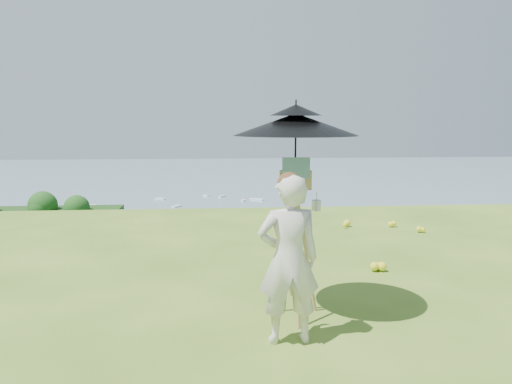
{
  "coord_description": "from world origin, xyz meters",
  "views": [
    {
      "loc": [
        -1.01,
        -4.86,
        2.12
      ],
      "look_at": [
        -0.4,
        2.65,
        1.02
      ],
      "focal_mm": 35.0,
      "sensor_mm": 36.0,
      "label": 1
    }
  ],
  "objects": [
    {
      "name": "ground",
      "position": [
        0.0,
        0.0,
        0.0
      ],
      "size": [
        14.0,
        14.0,
        0.0
      ],
      "primitive_type": "plane",
      "color": "#4C7120",
      "rests_on": "ground"
    },
    {
      "name": "shoreline_tier",
      "position": [
        0.0,
        75.0,
        -36.0
      ],
      "size": [
        170.0,
        28.0,
        8.0
      ],
      "primitive_type": "cube",
      "color": "gray",
      "rests_on": "bay_water"
    },
    {
      "name": "bay_water",
      "position": [
        0.0,
        240.0,
        -34.0
      ],
      "size": [
        700.0,
        700.0,
        0.0
      ],
      "primitive_type": "plane",
      "color": "#708FA0",
      "rests_on": "ground"
    },
    {
      "name": "slope_trees",
      "position": [
        0.0,
        35.0,
        -15.0
      ],
      "size": [
        110.0,
        50.0,
        6.0
      ],
      "primitive_type": null,
      "color": "#1F4D17",
      "rests_on": "forest_slope"
    },
    {
      "name": "harbor_town",
      "position": [
        0.0,
        75.0,
        -29.5
      ],
      "size": [
        110.0,
        22.0,
        5.0
      ],
      "primitive_type": null,
      "color": "silver",
      "rests_on": "shoreline_tier"
    },
    {
      "name": "moored_boats",
      "position": [
        -12.5,
        161.0,
        -33.65
      ],
      "size": [
        140.0,
        140.0,
        0.7
      ],
      "primitive_type": null,
      "color": "white",
      "rests_on": "bay_water"
    },
    {
      "name": "wildflowers",
      "position": [
        0.0,
        0.25,
        0.06
      ],
      "size": [
        10.0,
        10.5,
        0.12
      ],
      "primitive_type": null,
      "color": "yellow",
      "rests_on": "ground"
    },
    {
      "name": "painter",
      "position": [
        -0.34,
        -0.35,
        0.81
      ],
      "size": [
        0.62,
        0.43,
        1.62
      ],
      "primitive_type": "imported",
      "rotation": [
        0.0,
        0.0,
        3.21
      ],
      "color": "silver",
      "rests_on": "ground"
    },
    {
      "name": "field_easel",
      "position": [
        -0.19,
        0.24,
        0.87
      ],
      "size": [
        0.7,
        0.7,
        1.73
      ],
      "primitive_type": null,
      "rotation": [
        0.0,
        0.0,
        -0.07
      ],
      "color": "#9F7942",
      "rests_on": "ground"
    },
    {
      "name": "sun_umbrella",
      "position": [
        -0.18,
        0.27,
        1.87
      ],
      "size": [
        1.47,
        1.47,
        0.89
      ],
      "primitive_type": null,
      "rotation": [
        0.0,
        0.0,
        -0.15
      ],
      "color": "black",
      "rests_on": "field_easel"
    },
    {
      "name": "painter_cap",
      "position": [
        -0.34,
        -0.35,
        1.58
      ],
      "size": [
        0.26,
        0.29,
        0.1
      ],
      "primitive_type": null,
      "rotation": [
        0.0,
        0.0,
        -0.17
      ],
      "color": "#C56C6C",
      "rests_on": "painter"
    }
  ]
}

